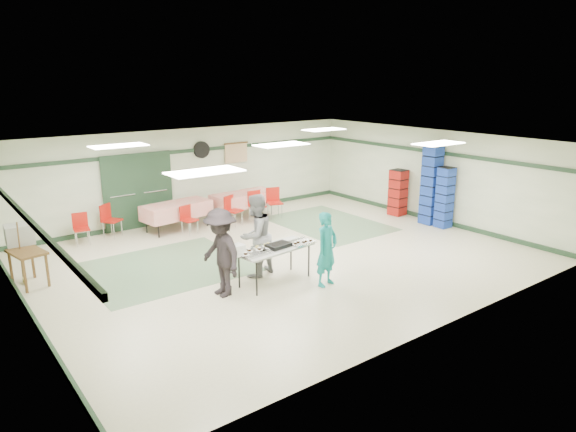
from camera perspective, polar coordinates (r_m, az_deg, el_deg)
floor at (r=12.28m, az=-0.70°, el=-4.57°), size 11.00×11.00×0.00m
ceiling at (r=11.65m, az=-0.74°, el=8.03°), size 11.00×11.00×0.00m
wall_back at (r=15.67m, az=-10.55°, el=4.65°), size 11.00×0.00×11.00m
wall_front at (r=8.82m, az=16.91°, el=-4.03°), size 11.00×0.00×11.00m
wall_left at (r=9.82m, az=-27.58°, el=-3.19°), size 0.00×9.00×9.00m
wall_right at (r=15.71m, az=15.71°, el=4.36°), size 0.00×9.00×9.00m
trim_back at (r=15.53m, az=-10.63°, el=7.17°), size 11.00×0.06×0.10m
baseboard_back at (r=15.93m, az=-10.28°, el=0.07°), size 11.00×0.06×0.12m
trim_left at (r=9.65m, az=-27.92°, el=0.80°), size 0.06×9.00×0.10m
baseboard_left at (r=10.27m, az=-26.53°, el=-10.01°), size 0.06×9.00×0.12m
trim_right at (r=15.58m, az=15.82°, el=6.88°), size 0.06×9.00×0.10m
baseboard_right at (r=15.97m, az=15.31°, el=-0.19°), size 0.06×9.00×0.12m
green_patch_a at (r=11.94m, az=-13.37°, el=-5.58°), size 3.50×3.00×0.01m
green_patch_b at (r=15.07m, az=4.50°, el=-0.82°), size 2.50×3.50×0.01m
double_door_left at (r=14.85m, az=-17.99°, el=2.39°), size 0.90×0.06×2.10m
double_door_right at (r=15.17m, az=-14.61°, el=2.91°), size 0.90×0.06×2.10m
door_frame at (r=14.98m, az=-16.27°, el=2.64°), size 2.00×0.03×2.15m
wall_fan at (r=15.64m, az=-9.59°, el=7.27°), size 0.50×0.10×0.50m
scroll_banner at (r=16.25m, az=-5.79°, el=6.99°), size 0.80×0.02×0.60m
serving_table at (r=10.59m, az=-1.48°, el=-3.77°), size 1.76×0.88×0.76m
sheet_tray_right at (r=10.85m, az=1.46°, el=-2.97°), size 0.59×0.47×0.02m
sheet_tray_mid at (r=10.56m, az=-2.30°, el=-3.50°), size 0.63×0.50×0.02m
sheet_tray_left at (r=10.22m, az=-3.85°, el=-4.16°), size 0.65×0.52×0.02m
baking_pan at (r=10.58m, az=-1.06°, el=-3.28°), size 0.54×0.37×0.08m
foam_box_stack at (r=10.13m, az=-5.63°, el=-3.79°), size 0.27×0.25×0.22m
volunteer_teal at (r=10.47m, az=4.33°, el=-3.70°), size 0.63×0.48×1.54m
volunteer_grey at (r=10.93m, az=-3.61°, el=-2.18°), size 1.03×0.90×1.79m
volunteer_dark at (r=10.00m, az=-7.48°, el=-4.08°), size 0.67×1.14×1.75m
dining_table_a at (r=15.65m, az=-4.97°, el=1.91°), size 1.99×0.96×0.77m
dining_table_b at (r=14.64m, az=-12.27°, el=0.68°), size 1.99×1.09×0.77m
chair_a at (r=15.23m, az=-3.62°, el=1.49°), size 0.46×0.46×0.90m
chair_b at (r=14.80m, az=-6.30°, el=0.95°), size 0.52×0.52×0.87m
chair_c at (r=15.59m, az=-1.59°, el=1.86°), size 0.53×0.53×0.91m
chair_d at (r=14.17m, az=-11.11°, el=-0.10°), size 0.45×0.45×0.79m
chair_loose_a at (r=14.46m, az=-19.28°, el=-0.11°), size 0.58×0.58×0.89m
chair_loose_b at (r=14.10m, az=-22.03°, el=-0.97°), size 0.43×0.43×0.81m
crate_stack_blue_a at (r=15.33m, az=15.61°, el=3.30°), size 0.45×0.45×2.28m
crate_stack_red at (r=16.16m, az=12.12°, el=2.57°), size 0.47×0.47×1.42m
crate_stack_blue_b at (r=15.10m, az=17.02°, el=1.96°), size 0.40×0.40×1.73m
printer_table at (r=11.73m, az=-27.00°, el=-3.97°), size 0.71×0.95×0.74m
office_printer at (r=12.18m, az=-27.68°, el=-1.81°), size 0.56×0.49×0.42m
broom at (r=11.93m, az=-27.61°, el=-3.53°), size 0.04×0.21×1.30m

